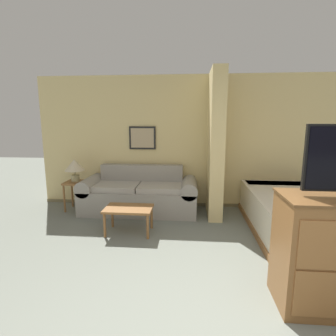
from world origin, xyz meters
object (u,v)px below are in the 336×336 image
at_px(coffee_table, 129,211).
at_px(table_lamp, 75,166).
at_px(couch, 140,195).
at_px(bed, 296,213).

relative_size(coffee_table, table_lamp, 1.67).
xyz_separation_m(couch, table_lamp, (-1.25, -0.01, 0.54)).
distance_m(couch, coffee_table, 0.98).
xyz_separation_m(table_lamp, bed, (3.90, -0.65, -0.57)).
height_order(couch, coffee_table, couch).
bearing_deg(bed, couch, 165.87).
xyz_separation_m(couch, coffee_table, (0.02, -0.98, 0.03)).
height_order(couch, bed, couch).
xyz_separation_m(couch, bed, (2.65, -0.67, -0.04)).
bearing_deg(coffee_table, couch, 91.37).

